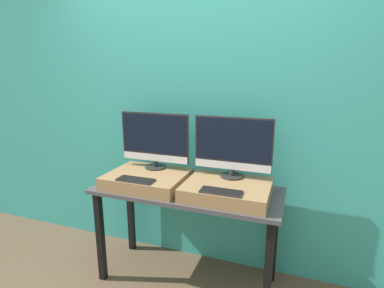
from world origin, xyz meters
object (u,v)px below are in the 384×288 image
object	(u,v)px
keyboard_right	(221,192)
keyboard_left	(136,180)
monitor_right	(233,146)
monitor_left	(155,139)

from	to	relation	value
keyboard_right	keyboard_left	bearing A→B (deg)	180.00
monitor_right	keyboard_left	bearing A→B (deg)	-153.32
monitor_right	keyboard_right	bearing A→B (deg)	-90.00
keyboard_right	monitor_left	bearing A→B (deg)	153.32
keyboard_left	keyboard_right	bearing A→B (deg)	0.00
monitor_left	keyboard_left	distance (m)	0.39
monitor_left	keyboard_left	world-z (taller)	monitor_left
keyboard_left	keyboard_right	size ratio (longest dim) A/B	1.00
monitor_left	keyboard_right	world-z (taller)	monitor_left
keyboard_right	monitor_right	bearing A→B (deg)	90.00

